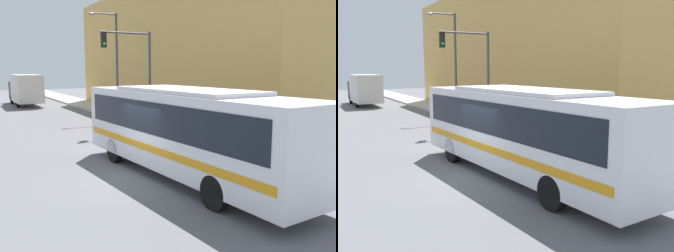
{
  "view_description": "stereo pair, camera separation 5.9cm",
  "coord_description": "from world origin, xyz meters",
  "views": [
    {
      "loc": [
        -5.38,
        -11.48,
        3.75
      ],
      "look_at": [
        2.31,
        2.27,
        1.33
      ],
      "focal_mm": 40.0,
      "sensor_mm": 36.0,
      "label": 1
    },
    {
      "loc": [
        -5.32,
        -11.51,
        3.75
      ],
      "look_at": [
        2.31,
        2.27,
        1.33
      ],
      "focal_mm": 40.0,
      "sensor_mm": 36.0,
      "label": 2
    }
  ],
  "objects": [
    {
      "name": "traffic_light_pole",
      "position": [
        4.19,
        9.91,
        4.16
      ],
      "size": [
        3.28,
        0.35,
        5.85
      ],
      "color": "#47474C",
      "rests_on": "sidewalk"
    },
    {
      "name": "city_bus",
      "position": [
        1.31,
        -0.73,
        1.79
      ],
      "size": [
        3.25,
        10.81,
        3.09
      ],
      "rotation": [
        0.0,
        0.0,
        0.07
      ],
      "color": "silver",
      "rests_on": "ground_plane"
    },
    {
      "name": "delivery_truck",
      "position": [
        0.58,
        29.23,
        1.71
      ],
      "size": [
        2.37,
        8.15,
        3.15
      ],
      "color": "silver",
      "rests_on": "ground_plane"
    },
    {
      "name": "street_lamp",
      "position": [
        5.08,
        15.74,
        4.68
      ],
      "size": [
        2.29,
        0.28,
        7.69
      ],
      "color": "#47474C",
      "rests_on": "sidewalk"
    },
    {
      "name": "parking_meter",
      "position": [
        5.1,
        7.56,
        1.13
      ],
      "size": [
        0.14,
        0.14,
        1.42
      ],
      "color": "#47474C",
      "rests_on": "sidewalk"
    },
    {
      "name": "fire_hydrant",
      "position": [
        5.1,
        4.25,
        0.55
      ],
      "size": [
        0.22,
        0.3,
        0.76
      ],
      "color": "#999999",
      "rests_on": "sidewalk"
    },
    {
      "name": "ground_plane",
      "position": [
        0.0,
        0.0,
        0.0
      ],
      "size": [
        120.0,
        120.0,
        0.0
      ],
      "primitive_type": "plane",
      "color": "slate"
    },
    {
      "name": "building_facade",
      "position": [
        10.49,
        16.04,
        5.21
      ],
      "size": [
        6.0,
        30.08,
        10.42
      ],
      "color": "tan",
      "rests_on": "ground_plane"
    },
    {
      "name": "pedestrian_near_corner",
      "position": [
        6.4,
        9.01,
        1.02
      ],
      "size": [
        0.34,
        0.34,
        1.67
      ],
      "color": "#47382D",
      "rests_on": "sidewalk"
    },
    {
      "name": "sidewalk",
      "position": [
        6.0,
        20.0,
        0.09
      ],
      "size": [
        2.99,
        70.0,
        0.18
      ],
      "color": "#B7B2A8",
      "rests_on": "ground_plane"
    }
  ]
}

